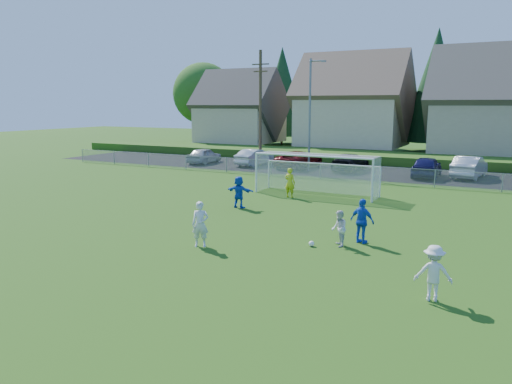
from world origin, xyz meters
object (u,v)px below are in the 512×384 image
(soccer_ball, at_px, (311,244))
(car_d, at_px, (350,162))
(car_a, at_px, (204,156))
(car_b, at_px, (255,157))
(player_white_b, at_px, (339,229))
(car_c, at_px, (299,159))
(car_e, at_px, (427,167))
(player_white_a, at_px, (200,224))
(player_white_c, at_px, (433,273))
(car_f, at_px, (469,167))
(soccer_goal, at_px, (317,168))
(goalkeeper, at_px, (290,183))
(player_blue_b, at_px, (239,192))
(player_blue_a, at_px, (362,221))

(soccer_ball, relative_size, car_d, 0.05)
(car_a, height_order, car_b, car_b)
(player_white_b, relative_size, car_d, 0.29)
(car_c, distance_m, car_e, 10.62)
(player_white_a, relative_size, car_a, 0.42)
(player_white_c, xyz_separation_m, car_f, (-1.22, 25.96, 0.01))
(player_white_c, distance_m, soccer_goal, 16.78)
(player_white_b, bearing_deg, soccer_ball, -89.92)
(car_c, height_order, soccer_goal, soccer_goal)
(car_b, relative_size, car_f, 0.90)
(player_white_c, bearing_deg, player_white_b, -55.93)
(player_white_c, bearing_deg, player_white_a, -20.99)
(player_white_a, relative_size, soccer_goal, 0.24)
(car_e, xyz_separation_m, car_f, (2.87, 1.18, 0.02))
(player_white_b, height_order, goalkeeper, goalkeeper)
(car_b, bearing_deg, car_a, 13.14)
(player_blue_b, relative_size, car_e, 0.36)
(player_blue_b, xyz_separation_m, car_c, (-3.61, 16.85, -0.11))
(car_c, xyz_separation_m, car_d, (4.40, 0.34, -0.03))
(player_white_b, height_order, car_b, car_b)
(soccer_ball, height_order, soccer_goal, soccer_goal)
(car_c, bearing_deg, soccer_ball, 119.91)
(car_a, xyz_separation_m, car_f, (22.62, 1.42, 0.09))
(car_d, bearing_deg, soccer_goal, 100.11)
(car_c, distance_m, soccer_goal, 12.64)
(soccer_ball, xyz_separation_m, car_f, (3.75, 22.49, 0.70))
(player_blue_b, distance_m, car_e, 17.67)
(player_white_c, bearing_deg, car_a, -57.26)
(soccer_ball, distance_m, car_a, 28.29)
(player_white_c, xyz_separation_m, car_b, (-18.95, 25.28, -0.07))
(car_e, bearing_deg, car_f, -159.36)
(car_a, bearing_deg, goalkeeper, 135.98)
(car_b, relative_size, car_d, 0.91)
(car_f, bearing_deg, car_c, 9.23)
(player_blue_b, xyz_separation_m, goalkeeper, (1.21, 3.93, 0.03))
(car_c, xyz_separation_m, soccer_goal, (5.87, -11.16, 0.89))
(car_b, bearing_deg, player_blue_a, 131.85)
(soccer_goal, bearing_deg, goalkeeper, -120.63)
(player_blue_a, relative_size, car_d, 0.37)
(goalkeeper, distance_m, car_e, 13.58)
(car_a, xyz_separation_m, car_d, (13.55, 1.20, -0.01))
(car_b, bearing_deg, car_f, -173.24)
(car_a, bearing_deg, player_white_b, 130.68)
(player_blue_a, bearing_deg, player_blue_b, -9.31)
(player_white_b, distance_m, car_e, 20.80)
(player_blue_b, bearing_deg, car_e, -110.70)
(player_white_b, xyz_separation_m, player_blue_b, (-7.04, 4.58, 0.14))
(car_e, bearing_deg, player_white_b, 88.33)
(soccer_ball, distance_m, player_blue_a, 2.24)
(player_white_b, xyz_separation_m, player_blue_a, (0.65, 0.87, 0.18))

